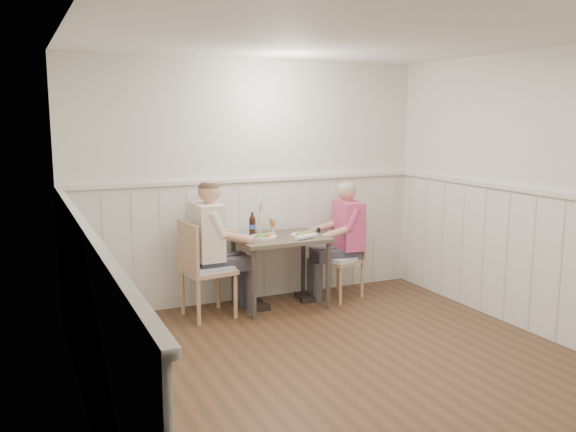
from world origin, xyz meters
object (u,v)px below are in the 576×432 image
at_px(beer_bottle, 252,225).
at_px(grass_vase, 259,219).
at_px(dining_table, 280,246).
at_px(man_in_pink, 345,248).
at_px(diner_cream, 212,258).
at_px(chair_left, 202,266).
at_px(chair_right, 343,255).

xyz_separation_m(beer_bottle, grass_vase, (0.12, 0.10, 0.05)).
height_order(dining_table, man_in_pink, man_in_pink).
relative_size(man_in_pink, beer_bottle, 5.30).
bearing_deg(diner_cream, man_in_pink, -0.27).
height_order(man_in_pink, diner_cream, diner_cream).
bearing_deg(chair_left, grass_vase, 23.47).
xyz_separation_m(dining_table, beer_bottle, (-0.24, 0.18, 0.21)).
bearing_deg(beer_bottle, man_in_pink, -8.67).
relative_size(chair_right, beer_bottle, 3.56).
distance_m(dining_table, man_in_pink, 0.80).
distance_m(chair_left, grass_vase, 0.88).
height_order(man_in_pink, grass_vase, man_in_pink).
relative_size(chair_left, grass_vase, 2.80).
bearing_deg(grass_vase, chair_right, -17.30).
height_order(chair_right, grass_vase, grass_vase).
distance_m(dining_table, beer_bottle, 0.37).
bearing_deg(man_in_pink, grass_vase, 164.05).
bearing_deg(dining_table, grass_vase, 113.79).
bearing_deg(beer_bottle, dining_table, -36.54).
height_order(chair_left, grass_vase, grass_vase).
xyz_separation_m(chair_right, chair_left, (-1.62, -0.04, 0.05)).
bearing_deg(man_in_pink, diner_cream, 179.73).
height_order(chair_right, chair_left, chair_left).
xyz_separation_m(man_in_pink, diner_cream, (-1.53, 0.01, 0.04)).
bearing_deg(dining_table, chair_left, -177.69).
relative_size(dining_table, chair_right, 1.05).
bearing_deg(diner_cream, dining_table, -2.19).
bearing_deg(beer_bottle, chair_left, -160.87).
height_order(chair_left, man_in_pink, man_in_pink).
height_order(beer_bottle, grass_vase, grass_vase).
bearing_deg(grass_vase, man_in_pink, -15.95).
xyz_separation_m(man_in_pink, beer_bottle, (-1.04, 0.16, 0.31)).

